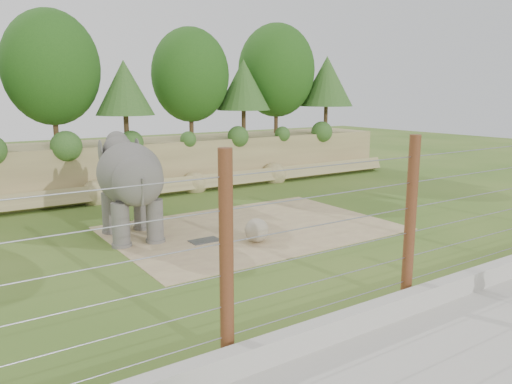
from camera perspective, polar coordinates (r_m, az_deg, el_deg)
ground at (r=15.88m, az=4.05°, el=-6.84°), size 90.00×90.00×0.00m
back_embankment at (r=26.50m, az=-12.03°, el=8.92°), size 30.00×5.52×8.77m
dirt_patch at (r=18.50m, az=-0.44°, el=-4.17°), size 10.00×7.00×0.02m
drain_grate at (r=16.99m, az=-5.87°, el=-5.55°), size 1.00×0.60×0.03m
elephant at (r=17.51m, az=-14.16°, el=0.37°), size 2.37×4.47×3.45m
stone_ball at (r=16.71m, az=0.08°, el=-4.39°), size 0.80×0.80×0.80m
retaining_wall at (r=12.49m, az=18.56°, el=-11.34°), size 26.00×0.35×0.50m
walkway at (r=11.61m, az=26.56°, el=-15.07°), size 26.00×4.00×0.01m
barrier_fence at (r=12.24m, az=17.23°, el=-3.08°), size 20.26×0.26×4.00m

